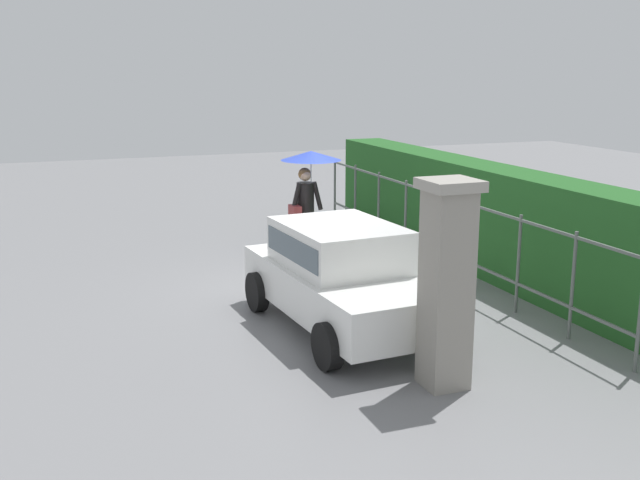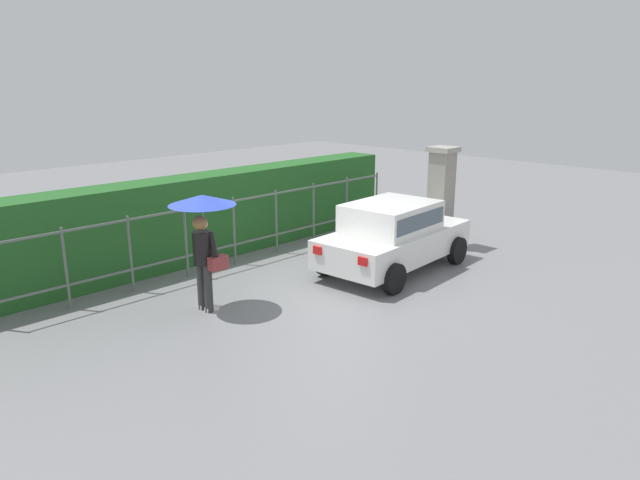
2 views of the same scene
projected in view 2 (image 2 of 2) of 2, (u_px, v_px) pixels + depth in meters
ground_plane at (325, 287)px, 11.48m from camera, size 40.00×40.00×0.00m
car at (393, 233)px, 12.30m from camera, size 3.83×2.06×1.48m
pedestrian at (203, 223)px, 9.96m from camera, size 1.16×1.16×2.06m
gate_pillar at (441, 196)px, 13.98m from camera, size 0.60×0.60×2.42m
fence_section at (234, 228)px, 12.67m from camera, size 9.84×0.05×1.50m
hedge_row at (209, 216)px, 13.27m from camera, size 10.79×0.90×1.90m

